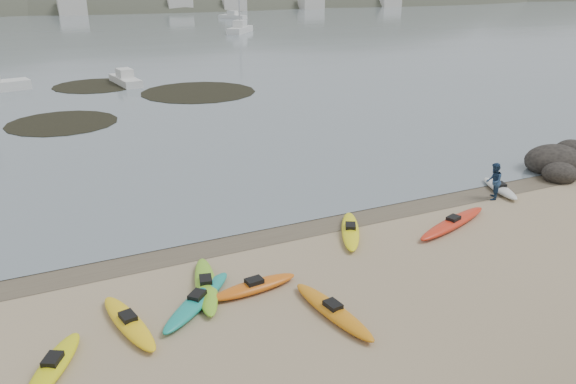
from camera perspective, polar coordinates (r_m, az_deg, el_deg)
ground at (r=23.45m, az=0.00°, el=-3.42°), size 600.00×600.00×0.00m
wet_sand at (r=23.20m, az=0.32°, el=-3.69°), size 60.00×60.00×0.00m
kayaks at (r=19.83m, az=1.65°, el=-7.75°), size 22.21×9.26×0.34m
person_east at (r=27.58m, az=20.18°, el=1.03°), size 1.07×1.06×1.75m
rock_cluster at (r=33.58m, az=26.25°, el=2.42°), size 5.13×3.74×1.65m
kelp_mats at (r=50.50m, az=-15.00°, el=9.32°), size 20.84×21.64×0.04m
moored_boats at (r=96.12m, az=-17.86°, el=14.66°), size 78.15×85.07×1.19m
far_hills at (r=220.20m, az=-12.71°, el=13.93°), size 550.00×135.00×80.00m
far_town at (r=165.17m, az=-20.92°, el=17.13°), size 199.00×5.00×4.00m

